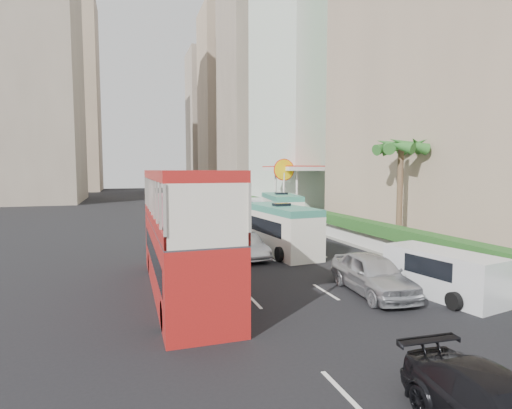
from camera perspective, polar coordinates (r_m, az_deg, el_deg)
name	(u,v)px	position (r m, az deg, el deg)	size (l,w,h in m)	color
ground_plane	(313,279)	(19.13, 8.14, -10.47)	(200.00, 200.00, 0.00)	black
double_decker_bus	(183,231)	(16.87, -10.41, -3.79)	(2.50, 11.00, 5.06)	#AE1C19
car_silver_lane_a	(245,258)	(23.30, -1.54, -7.62)	(1.48, 4.24, 1.40)	#B1B3B8
car_silver_lane_b	(372,293)	(17.50, 16.28, -12.09)	(1.95, 4.85, 1.65)	#B1B3B8
van_asset	(251,235)	(31.50, -0.66, -4.31)	(2.12, 4.61, 1.28)	silver
minibus_near	(281,229)	(24.48, 3.63, -3.57)	(2.18, 6.53, 2.89)	silver
minibus_far	(281,212)	(34.13, 3.61, -1.06)	(2.26, 6.78, 3.01)	silver
panel_van_near	(442,273)	(17.93, 25.07, -8.91)	(1.84, 4.60, 1.84)	silver
panel_van_far	(263,211)	(39.11, 0.98, -0.87)	(2.21, 5.53, 2.21)	silver
sidewalk	(287,214)	(45.22, 4.42, -1.39)	(6.00, 120.00, 0.18)	#99968C
kerb_wall	(306,222)	(34.04, 7.14, -2.50)	(0.30, 44.00, 1.00)	silver
hedge	(306,212)	(33.94, 7.16, -1.08)	(1.10, 44.00, 0.70)	#2D6626
palm_tree	(400,198)	(26.08, 19.83, 0.94)	(0.36, 0.36, 6.40)	brown
shell_station	(303,191)	(43.58, 6.67, 1.86)	(6.50, 8.00, 5.50)	silver
tower_mid	(265,67)	(81.47, 1.36, 19.11)	(16.00, 16.00, 50.00)	#A0907E
tower_far_a	(230,102)	(103.10, -3.76, 14.39)	(14.00, 14.00, 44.00)	tan
tower_far_b	(212,121)	(124.04, -6.31, 11.83)	(14.00, 14.00, 40.00)	#A0907E
tower_left_a	(14,33)	(76.19, -31.32, 20.19)	(18.00, 18.00, 52.00)	#A0907E
tower_left_b	(63,95)	(108.91, -25.86, 13.94)	(16.00, 16.00, 46.00)	tan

